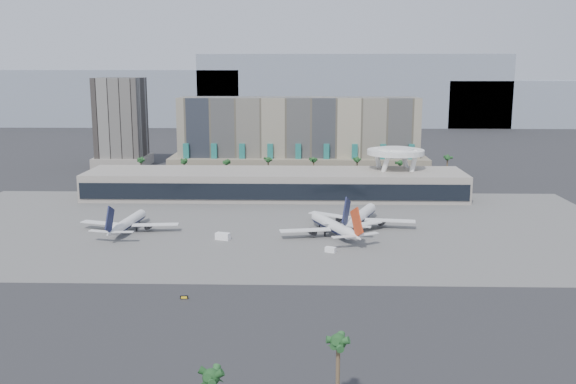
{
  "coord_description": "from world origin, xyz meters",
  "views": [
    {
      "loc": [
        13.57,
        -175.83,
        58.34
      ],
      "look_at": [
        7.82,
        40.0,
        16.01
      ],
      "focal_mm": 40.0,
      "sensor_mm": 36.0,
      "label": 1
    }
  ],
  "objects_px": {
    "service_vehicle_a": "(223,236)",
    "taxiway_sign": "(184,297)",
    "airliner_left": "(128,223)",
    "airliner_centre": "(334,226)",
    "service_vehicle_b": "(331,250)",
    "airliner_right": "(360,217)"
  },
  "relations": [
    {
      "from": "airliner_centre",
      "to": "service_vehicle_b",
      "type": "height_order",
      "value": "airliner_centre"
    },
    {
      "from": "airliner_centre",
      "to": "airliner_left",
      "type": "bearing_deg",
      "value": 153.7
    },
    {
      "from": "service_vehicle_a",
      "to": "service_vehicle_b",
      "type": "height_order",
      "value": "service_vehicle_a"
    },
    {
      "from": "airliner_left",
      "to": "taxiway_sign",
      "type": "bearing_deg",
      "value": -58.3
    },
    {
      "from": "airliner_right",
      "to": "taxiway_sign",
      "type": "bearing_deg",
      "value": -103.02
    },
    {
      "from": "airliner_right",
      "to": "service_vehicle_a",
      "type": "xyz_separation_m",
      "value": [
        -48.48,
        -20.15,
        -2.48
      ]
    },
    {
      "from": "airliner_left",
      "to": "taxiway_sign",
      "type": "relative_size",
      "value": 18.22
    },
    {
      "from": "airliner_centre",
      "to": "airliner_right",
      "type": "distance_m",
      "value": 17.39
    },
    {
      "from": "airliner_right",
      "to": "service_vehicle_a",
      "type": "height_order",
      "value": "airliner_right"
    },
    {
      "from": "service_vehicle_b",
      "to": "airliner_right",
      "type": "bearing_deg",
      "value": 94.5
    },
    {
      "from": "airliner_centre",
      "to": "service_vehicle_b",
      "type": "bearing_deg",
      "value": -118.64
    },
    {
      "from": "airliner_left",
      "to": "airliner_right",
      "type": "relative_size",
      "value": 0.93
    },
    {
      "from": "airliner_left",
      "to": "service_vehicle_a",
      "type": "height_order",
      "value": "airliner_left"
    },
    {
      "from": "taxiway_sign",
      "to": "service_vehicle_a",
      "type": "bearing_deg",
      "value": 83.13
    },
    {
      "from": "service_vehicle_a",
      "to": "airliner_centre",
      "type": "bearing_deg",
      "value": 27.77
    },
    {
      "from": "airliner_centre",
      "to": "service_vehicle_a",
      "type": "distance_m",
      "value": 38.82
    },
    {
      "from": "taxiway_sign",
      "to": "airliner_left",
      "type": "bearing_deg",
      "value": 111.78
    },
    {
      "from": "service_vehicle_a",
      "to": "taxiway_sign",
      "type": "relative_size",
      "value": 2.37
    },
    {
      "from": "service_vehicle_b",
      "to": "taxiway_sign",
      "type": "distance_m",
      "value": 58.15
    },
    {
      "from": "service_vehicle_a",
      "to": "taxiway_sign",
      "type": "xyz_separation_m",
      "value": [
        -2.67,
        -57.2,
        -0.74
      ]
    },
    {
      "from": "airliner_centre",
      "to": "service_vehicle_b",
      "type": "distance_m",
      "value": 20.4
    },
    {
      "from": "service_vehicle_b",
      "to": "taxiway_sign",
      "type": "bearing_deg",
      "value": -108.08
    }
  ]
}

